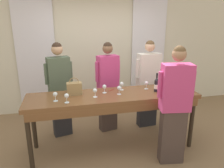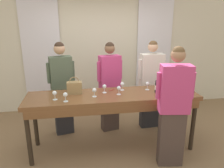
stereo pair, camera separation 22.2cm
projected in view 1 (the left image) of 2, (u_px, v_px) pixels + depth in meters
ground_plane at (113, 147)px, 3.81m from camera, size 18.00×18.00×0.00m
wall_back at (95, 51)px, 5.16m from camera, size 12.00×0.06×2.80m
curtain_panel_left at (36, 56)px, 4.84m from camera, size 0.84×0.03×2.69m
curtain_panel_right at (148, 52)px, 5.40m from camera, size 0.84×0.03×2.69m
tasting_bar at (113, 100)px, 3.53m from camera, size 2.76×0.71×0.98m
wine_bottle at (156, 85)px, 3.62m from camera, size 0.08×0.08×0.31m
handbag at (74, 88)px, 3.48m from camera, size 0.24×0.13×0.28m
wine_glass_front_left at (179, 82)px, 3.84m from camera, size 0.07×0.07×0.14m
wine_glass_front_mid at (119, 88)px, 3.49m from camera, size 0.07×0.07×0.14m
wine_glass_front_right at (67, 96)px, 3.15m from camera, size 0.07×0.07×0.14m
wine_glass_center_left at (146, 83)px, 3.75m from camera, size 0.07×0.07×0.14m
wine_glass_center_mid at (122, 84)px, 3.70m from camera, size 0.07×0.07×0.14m
wine_glass_center_right at (104, 87)px, 3.56m from camera, size 0.07×0.07×0.14m
wine_glass_back_left at (95, 91)px, 3.37m from camera, size 0.07×0.07×0.14m
wine_glass_back_mid at (55, 95)px, 3.21m from camera, size 0.07×0.07×0.14m
pen at (111, 90)px, 3.71m from camera, size 0.12×0.09×0.01m
guest_olive_jacket at (60, 89)px, 3.96m from camera, size 0.50×0.29×1.76m
guest_pink_top at (108, 86)px, 4.16m from camera, size 0.50×0.29×1.74m
guest_cream_sweater at (148, 84)px, 4.34m from camera, size 0.55×0.24×1.75m
host_pouring at (175, 106)px, 3.18m from camera, size 0.54×0.28×1.81m
potted_plant at (174, 93)px, 5.59m from camera, size 0.30×0.30×0.64m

